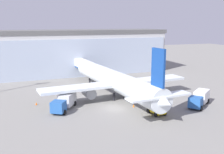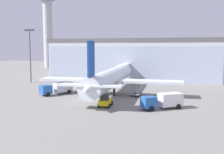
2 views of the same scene
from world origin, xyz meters
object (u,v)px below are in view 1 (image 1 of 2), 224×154
Objects in this scene: baggage_cart at (143,93)px; safety_cone_nose at (134,106)px; catering_truck at (65,101)px; safety_cone_wingtip at (36,104)px; fuel_truck at (200,98)px; jet_bridge at (82,64)px; airplane at (115,81)px; pushback_tug at (157,109)px.

safety_cone_nose is (-5.11, -6.51, -0.23)m from baggage_cart.
catering_truck is 6.56m from safety_cone_wingtip.
fuel_truck is 12.91× the size of safety_cone_wingtip.
safety_cone_nose is at bearing -35.25° from baggage_cart.
jet_bridge is 20.13m from airplane.
catering_truck is at bearing 104.77° from airplane.
safety_cone_wingtip is (-16.06, -0.08, -3.31)m from airplane.
airplane is at bearing -178.47° from jet_bridge.
safety_cone_nose is (-12.22, 3.24, -1.19)m from fuel_truck.
jet_bridge is 33.02m from pushback_tug.
airplane is 5.16× the size of catering_truck.
catering_truck reaches higher than safety_cone_wingtip.
jet_bridge reaches higher than pushback_tug.
catering_truck is (-8.75, -24.37, -2.73)m from jet_bridge.
airplane reaches higher than pushback_tug.
pushback_tug is at bearing -171.77° from airplane.
catering_truck is 25.41m from fuel_truck.
safety_cone_nose is at bearing -177.87° from airplane.
jet_bridge reaches higher than fuel_truck.
safety_cone_wingtip is (-13.53, -20.03, -3.92)m from jet_bridge.
fuel_truck is at bearing -158.27° from jet_bridge.
catering_truck is 12.83m from safety_cone_nose.
airplane reaches higher than catering_truck.
airplane is 13.25× the size of baggage_cart.
jet_bridge is at bearing -154.30° from baggage_cart.
airplane is at bearing -95.29° from baggage_cart.
baggage_cart is 8.28m from safety_cone_nose.
baggage_cart is (8.78, -20.85, -3.70)m from jet_bridge.
fuel_truck is 12.11m from baggage_cart.
catering_truck reaches higher than pushback_tug.
safety_cone_nose is at bearing -178.07° from jet_bridge.
safety_cone_nose is (1.13, -7.41, -3.31)m from airplane.
fuel_truck is at bearing -19.77° from safety_cone_wingtip.
baggage_cart is 5.23× the size of safety_cone_nose.
catering_truck is 13.44× the size of safety_cone_nose.
pushback_tug is 6.16× the size of safety_cone_nose.
jet_bridge is 27.88m from safety_cone_nose.
jet_bridge is 21.10× the size of safety_cone_wingtip.
airplane is 5.37× the size of fuel_truck.
safety_cone_wingtip is at bearing 140.25° from jet_bridge.
fuel_truck is 2.09× the size of pushback_tug.
pushback_tug is at bearing -32.49° from safety_cone_wingtip.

